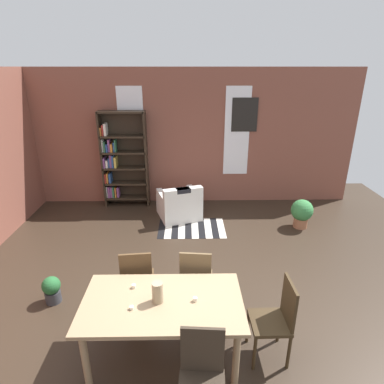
# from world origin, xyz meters

# --- Properties ---
(ground_plane) EXTENTS (9.68, 9.68, 0.00)m
(ground_plane) POSITION_xyz_m (0.00, 0.00, 0.00)
(ground_plane) COLOR #31261B
(back_wall_brick) EXTENTS (7.61, 0.12, 2.98)m
(back_wall_brick) POSITION_xyz_m (0.00, 3.78, 1.49)
(back_wall_brick) COLOR brown
(back_wall_brick) RESTS_ON ground
(window_pane_0) EXTENTS (0.55, 0.02, 1.94)m
(window_pane_0) POSITION_xyz_m (-1.16, 3.71, 1.64)
(window_pane_0) COLOR white
(window_pane_1) EXTENTS (0.55, 0.02, 1.94)m
(window_pane_1) POSITION_xyz_m (1.16, 3.71, 1.64)
(window_pane_1) COLOR white
(dining_table) EXTENTS (1.66, 0.91, 0.75)m
(dining_table) POSITION_xyz_m (-0.21, -0.66, 0.66)
(dining_table) COLOR #947958
(dining_table) RESTS_ON ground
(vase_on_table) EXTENTS (0.11, 0.11, 0.23)m
(vase_on_table) POSITION_xyz_m (-0.26, -0.66, 0.86)
(vase_on_table) COLOR #998466
(vase_on_table) RESTS_ON dining_table
(tealight_candle_0) EXTENTS (0.04, 0.04, 0.05)m
(tealight_candle_0) POSITION_xyz_m (0.12, -0.67, 0.77)
(tealight_candle_0) COLOR silver
(tealight_candle_0) RESTS_ON dining_table
(tealight_candle_1) EXTENTS (0.04, 0.04, 0.04)m
(tealight_candle_1) POSITION_xyz_m (-0.54, -0.44, 0.77)
(tealight_candle_1) COLOR silver
(tealight_candle_1) RESTS_ON dining_table
(tealight_candle_2) EXTENTS (0.04, 0.04, 0.03)m
(tealight_candle_2) POSITION_xyz_m (-0.51, -0.77, 0.76)
(tealight_candle_2) COLOR silver
(tealight_candle_2) RESTS_ON dining_table
(dining_chair_near_right) EXTENTS (0.43, 0.43, 0.95)m
(dining_chair_near_right) POSITION_xyz_m (0.17, -1.35, 0.51)
(dining_chair_near_right) COLOR #31271D
(dining_chair_near_right) RESTS_ON ground
(dining_chair_head_right) EXTENTS (0.41, 0.41, 0.95)m
(dining_chair_head_right) POSITION_xyz_m (0.99, -0.66, 0.51)
(dining_chair_head_right) COLOR #372917
(dining_chair_head_right) RESTS_ON ground
(dining_chair_far_left) EXTENTS (0.44, 0.44, 0.95)m
(dining_chair_far_left) POSITION_xyz_m (-0.58, 0.02, 0.51)
(dining_chair_far_left) COLOR #4C361F
(dining_chair_far_left) RESTS_ON ground
(dining_chair_far_right) EXTENTS (0.44, 0.44, 0.95)m
(dining_chair_far_right) POSITION_xyz_m (0.15, 0.02, 0.51)
(dining_chair_far_right) COLOR brown
(dining_chair_far_right) RESTS_ON ground
(bookshelf_tall) EXTENTS (1.00, 0.29, 2.12)m
(bookshelf_tall) POSITION_xyz_m (-1.40, 3.55, 1.05)
(bookshelf_tall) COLOR #2D2319
(bookshelf_tall) RESTS_ON ground
(armchair_white) EXTENTS (1.00, 1.00, 0.75)m
(armchair_white) POSITION_xyz_m (-0.11, 2.83, 0.28)
(armchair_white) COLOR silver
(armchair_white) RESTS_ON ground
(potted_plant_by_shelf) EXTENTS (0.24, 0.24, 0.38)m
(potted_plant_by_shelf) POSITION_xyz_m (-1.78, 0.24, 0.20)
(potted_plant_by_shelf) COLOR #333338
(potted_plant_by_shelf) RESTS_ON ground
(potted_plant_corner) EXTENTS (0.42, 0.42, 0.58)m
(potted_plant_corner) POSITION_xyz_m (2.30, 2.34, 0.33)
(potted_plant_corner) COLOR #9E6042
(potted_plant_corner) RESTS_ON ground
(striped_rug) EXTENTS (1.31, 0.84, 0.01)m
(striped_rug) POSITION_xyz_m (0.13, 2.32, 0.00)
(striped_rug) COLOR black
(striped_rug) RESTS_ON ground
(framed_picture) EXTENTS (0.56, 0.03, 0.72)m
(framed_picture) POSITION_xyz_m (1.31, 3.71, 2.01)
(framed_picture) COLOR black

